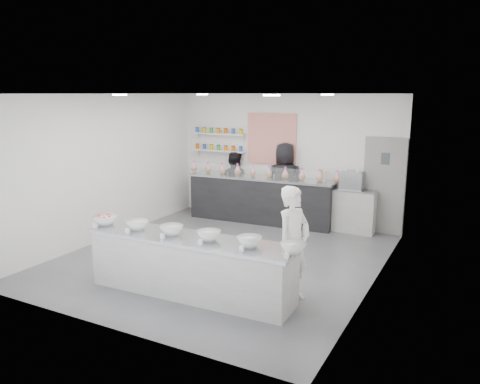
% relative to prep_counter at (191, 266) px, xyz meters
% --- Properties ---
extents(floor, '(6.00, 6.00, 0.00)m').
position_rel_prep_counter_xyz_m(floor, '(-0.38, 1.62, -0.45)').
color(floor, '#515156').
rests_on(floor, ground).
extents(ceiling, '(6.00, 6.00, 0.00)m').
position_rel_prep_counter_xyz_m(ceiling, '(-0.38, 1.62, 2.55)').
color(ceiling, white).
rests_on(ceiling, floor).
extents(back_wall, '(5.50, 0.00, 5.50)m').
position_rel_prep_counter_xyz_m(back_wall, '(-0.38, 4.62, 1.05)').
color(back_wall, white).
rests_on(back_wall, floor).
extents(left_wall, '(0.00, 6.00, 6.00)m').
position_rel_prep_counter_xyz_m(left_wall, '(-3.13, 1.62, 1.05)').
color(left_wall, white).
rests_on(left_wall, floor).
extents(right_wall, '(0.00, 6.00, 6.00)m').
position_rel_prep_counter_xyz_m(right_wall, '(2.37, 1.62, 1.05)').
color(right_wall, white).
rests_on(right_wall, floor).
extents(back_door, '(0.88, 0.04, 2.10)m').
position_rel_prep_counter_xyz_m(back_door, '(1.92, 4.59, 0.60)').
color(back_door, gray).
rests_on(back_door, floor).
extents(pattern_panel, '(1.25, 0.03, 1.20)m').
position_rel_prep_counter_xyz_m(pattern_panel, '(-0.73, 4.59, 1.50)').
color(pattern_panel, red).
rests_on(pattern_panel, back_wall).
extents(jar_shelf_lower, '(1.45, 0.22, 0.04)m').
position_rel_prep_counter_xyz_m(jar_shelf_lower, '(-2.13, 4.52, 1.15)').
color(jar_shelf_lower, silver).
rests_on(jar_shelf_lower, back_wall).
extents(jar_shelf_upper, '(1.45, 0.22, 0.04)m').
position_rel_prep_counter_xyz_m(jar_shelf_upper, '(-2.13, 4.52, 1.57)').
color(jar_shelf_upper, silver).
rests_on(jar_shelf_upper, back_wall).
extents(preserve_jars, '(1.45, 0.10, 0.56)m').
position_rel_prep_counter_xyz_m(preserve_jars, '(-2.13, 4.50, 1.43)').
color(preserve_jars, '#E55300').
rests_on(preserve_jars, jar_shelf_lower).
extents(downlight_0, '(0.24, 0.24, 0.02)m').
position_rel_prep_counter_xyz_m(downlight_0, '(-1.78, 0.62, 2.53)').
color(downlight_0, white).
rests_on(downlight_0, ceiling).
extents(downlight_1, '(0.24, 0.24, 0.02)m').
position_rel_prep_counter_xyz_m(downlight_1, '(1.02, 0.62, 2.53)').
color(downlight_1, white).
rests_on(downlight_1, ceiling).
extents(downlight_2, '(0.24, 0.24, 0.02)m').
position_rel_prep_counter_xyz_m(downlight_2, '(-1.78, 3.22, 2.53)').
color(downlight_2, white).
rests_on(downlight_2, ceiling).
extents(downlight_3, '(0.24, 0.24, 0.02)m').
position_rel_prep_counter_xyz_m(downlight_3, '(1.02, 3.22, 2.53)').
color(downlight_3, white).
rests_on(downlight_3, ceiling).
extents(prep_counter, '(3.33, 0.86, 0.90)m').
position_rel_prep_counter_xyz_m(prep_counter, '(0.00, 0.00, 0.00)').
color(prep_counter, '#A6A6A1').
rests_on(prep_counter, floor).
extents(back_bar, '(3.53, 0.83, 1.08)m').
position_rel_prep_counter_xyz_m(back_bar, '(-0.81, 4.20, 0.09)').
color(back_bar, black).
rests_on(back_bar, floor).
extents(sneeze_guard, '(3.45, 0.21, 0.30)m').
position_rel_prep_counter_xyz_m(sneeze_guard, '(-0.80, 3.90, 0.78)').
color(sneeze_guard, white).
rests_on(sneeze_guard, back_bar).
extents(espresso_ledge, '(1.29, 0.41, 0.96)m').
position_rel_prep_counter_xyz_m(espresso_ledge, '(1.17, 4.40, 0.03)').
color(espresso_ledge, '#A6A6A1').
rests_on(espresso_ledge, floor).
extents(espresso_machine, '(0.49, 0.34, 0.37)m').
position_rel_prep_counter_xyz_m(espresso_machine, '(1.28, 4.40, 0.70)').
color(espresso_machine, '#93969E').
rests_on(espresso_machine, espresso_ledge).
extents(cup_stacks, '(0.24, 0.24, 0.36)m').
position_rel_prep_counter_xyz_m(cup_stacks, '(0.62, 4.40, 0.69)').
color(cup_stacks, '#CAB297').
rests_on(cup_stacks, espresso_ledge).
extents(prep_bowls, '(3.62, 0.58, 0.14)m').
position_rel_prep_counter_xyz_m(prep_bowls, '(0.00, 0.00, 0.52)').
color(prep_bowls, white).
rests_on(prep_bowls, prep_counter).
extents(label_cards, '(3.31, 0.04, 0.07)m').
position_rel_prep_counter_xyz_m(label_cards, '(-0.02, -0.50, 0.49)').
color(label_cards, white).
rests_on(label_cards, prep_counter).
extents(cookie_bags, '(3.76, 0.37, 0.28)m').
position_rel_prep_counter_xyz_m(cookie_bags, '(-0.81, 4.20, 0.77)').
color(cookie_bags, pink).
rests_on(cookie_bags, back_bar).
extents(woman_prep, '(0.58, 0.72, 1.72)m').
position_rel_prep_counter_xyz_m(woman_prep, '(1.44, 0.52, 0.41)').
color(woman_prep, white).
rests_on(woman_prep, floor).
extents(staff_left, '(0.88, 0.75, 1.60)m').
position_rel_prep_counter_xyz_m(staff_left, '(-1.68, 4.45, 0.35)').
color(staff_left, black).
rests_on(staff_left, floor).
extents(staff_right, '(1.04, 0.79, 1.90)m').
position_rel_prep_counter_xyz_m(staff_right, '(-0.31, 4.45, 0.50)').
color(staff_right, black).
rests_on(staff_right, floor).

